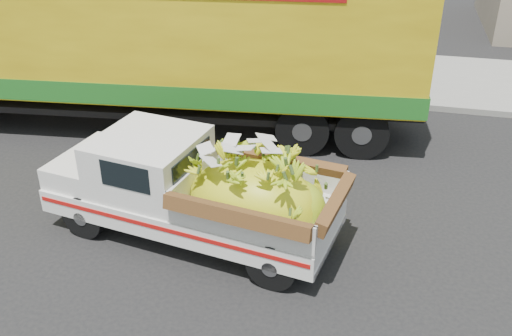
# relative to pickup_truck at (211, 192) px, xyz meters

# --- Properties ---
(ground) EXTENTS (100.00, 100.00, 0.00)m
(ground) POSITION_rel_pickup_truck_xyz_m (-1.26, 0.68, -0.88)
(ground) COLOR black
(ground) RESTS_ON ground
(curb) EXTENTS (60.00, 0.25, 0.15)m
(curb) POSITION_rel_pickup_truck_xyz_m (-1.26, 6.44, -0.80)
(curb) COLOR gray
(curb) RESTS_ON ground
(sidewalk) EXTENTS (60.00, 4.00, 0.14)m
(sidewalk) POSITION_rel_pickup_truck_xyz_m (-1.26, 8.54, -0.81)
(sidewalk) COLOR gray
(sidewalk) RESTS_ON ground
(pickup_truck) EXTENTS (4.86, 2.44, 1.63)m
(pickup_truck) POSITION_rel_pickup_truck_xyz_m (0.00, 0.00, 0.00)
(pickup_truck) COLOR black
(pickup_truck) RESTS_ON ground
(semi_trailer) EXTENTS (12.04, 3.72, 3.80)m
(semi_trailer) POSITION_rel_pickup_truck_xyz_m (-2.66, 3.99, 1.25)
(semi_trailer) COLOR black
(semi_trailer) RESTS_ON ground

